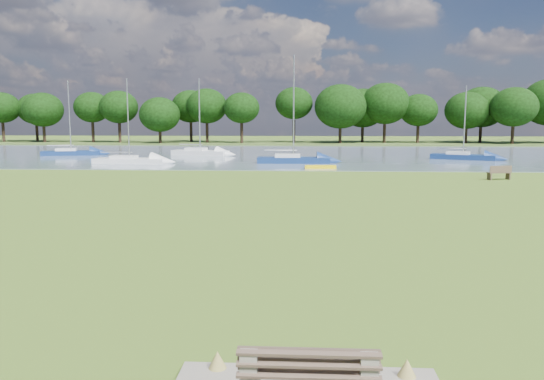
# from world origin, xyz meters

# --- Properties ---
(ground) EXTENTS (220.00, 220.00, 0.00)m
(ground) POSITION_xyz_m (0.00, 0.00, 0.00)
(ground) COLOR #5C7129
(river) EXTENTS (220.00, 40.00, 0.10)m
(river) POSITION_xyz_m (0.00, 42.00, 0.00)
(river) COLOR slate
(river) RESTS_ON ground
(far_bank) EXTENTS (220.00, 20.00, 0.40)m
(far_bank) POSITION_xyz_m (0.00, 72.00, 0.00)
(far_bank) COLOR #4C6626
(far_bank) RESTS_ON ground
(riverbank_bench) EXTENTS (1.69, 0.81, 1.00)m
(riverbank_bench) POSITION_xyz_m (13.53, 16.67, 0.50)
(riverbank_bench) COLOR brown
(riverbank_bench) RESTS_ON ground
(kayak) EXTENTS (2.68, 0.80, 0.26)m
(kayak) POSITION_xyz_m (1.31, 24.00, 0.18)
(kayak) COLOR yellow
(kayak) RESTS_ON river
(tree_line) EXTENTS (158.37, 8.18, 9.91)m
(tree_line) POSITION_xyz_m (8.34, 68.00, 5.89)
(tree_line) COLOR black
(tree_line) RESTS_ON far_bank
(sailboat_1) EXTENTS (6.83, 3.50, 8.70)m
(sailboat_1) POSITION_xyz_m (-12.04, 39.21, 0.58)
(sailboat_1) COLOR silver
(sailboat_1) RESTS_ON river
(sailboat_3) EXTENTS (6.86, 2.04, 10.08)m
(sailboat_3) POSITION_xyz_m (-1.16, 29.40, 0.57)
(sailboat_3) COLOR navy
(sailboat_3) RESTS_ON river
(sailboat_4) EXTENTS (6.75, 2.16, 7.89)m
(sailboat_4) POSITION_xyz_m (-16.63, 28.16, 0.48)
(sailboat_4) COLOR silver
(sailboat_4) RESTS_ON river
(sailboat_5) EXTENTS (6.65, 3.49, 8.41)m
(sailboat_5) POSITION_xyz_m (-26.93, 38.56, 0.54)
(sailboat_5) COLOR navy
(sailboat_5) RESTS_ON river
(sailboat_6) EXTENTS (6.54, 4.28, 7.51)m
(sailboat_6) POSITION_xyz_m (16.27, 34.88, 0.52)
(sailboat_6) COLOR navy
(sailboat_6) RESTS_ON river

